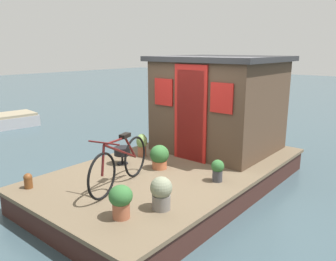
% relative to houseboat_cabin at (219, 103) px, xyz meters
% --- Properties ---
extents(ground_plane, '(60.00, 60.00, 0.00)m').
position_rel_houseboat_cabin_xyz_m(ground_plane, '(-1.46, 0.00, -1.41)').
color(ground_plane, '#384C54').
extents(houseboat_deck, '(5.13, 2.90, 0.43)m').
position_rel_houseboat_cabin_xyz_m(houseboat_deck, '(-1.46, 0.00, -1.19)').
color(houseboat_deck, brown).
rests_on(houseboat_deck, ground_plane).
extents(houseboat_cabin, '(2.19, 2.37, 1.93)m').
position_rel_houseboat_cabin_xyz_m(houseboat_cabin, '(0.00, 0.00, 0.00)').
color(houseboat_cabin, '#4C3828').
rests_on(houseboat_cabin, houseboat_deck).
extents(bicycle, '(1.58, 0.60, 0.81)m').
position_rel_houseboat_cabin_xyz_m(bicycle, '(-2.72, 0.07, -0.60)').
color(bicycle, black).
rests_on(bicycle, houseboat_deck).
extents(potted_plant_geranium, '(0.21, 0.21, 0.45)m').
position_rel_houseboat_cabin_xyz_m(potted_plant_geranium, '(-1.42, 0.87, -0.73)').
color(potted_plant_geranium, '#935138').
rests_on(potted_plant_geranium, houseboat_deck).
extents(potted_plant_basil, '(0.21, 0.21, 0.36)m').
position_rel_houseboat_cabin_xyz_m(potted_plant_basil, '(-1.59, -0.97, -0.78)').
color(potted_plant_basil, '#38383D').
rests_on(potted_plant_basil, houseboat_deck).
extents(potted_plant_fern, '(0.34, 0.34, 0.43)m').
position_rel_houseboat_cabin_xyz_m(potted_plant_fern, '(-1.73, 0.13, -0.75)').
color(potted_plant_fern, '#B2603D').
rests_on(potted_plant_fern, houseboat_deck).
extents(potted_plant_thyme, '(0.29, 0.29, 0.45)m').
position_rel_houseboat_cabin_xyz_m(potted_plant_thyme, '(-2.90, -0.91, -0.74)').
color(potted_plant_thyme, slate).
rests_on(potted_plant_thyme, houseboat_deck).
extents(potted_plant_succulent, '(0.30, 0.30, 0.43)m').
position_rel_houseboat_cabin_xyz_m(potted_plant_succulent, '(-3.40, -0.68, -0.73)').
color(potted_plant_succulent, '#935138').
rests_on(potted_plant_succulent, houseboat_deck).
extents(charcoal_grill, '(0.29, 0.29, 0.32)m').
position_rel_houseboat_cabin_xyz_m(charcoal_grill, '(-1.99, 0.82, -0.74)').
color(charcoal_grill, black).
rests_on(charcoal_grill, houseboat_deck).
extents(mooring_bollard, '(0.13, 0.13, 0.24)m').
position_rel_houseboat_cabin_xyz_m(mooring_bollard, '(-3.66, 1.10, -0.85)').
color(mooring_bollard, brown).
rests_on(mooring_bollard, houseboat_deck).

